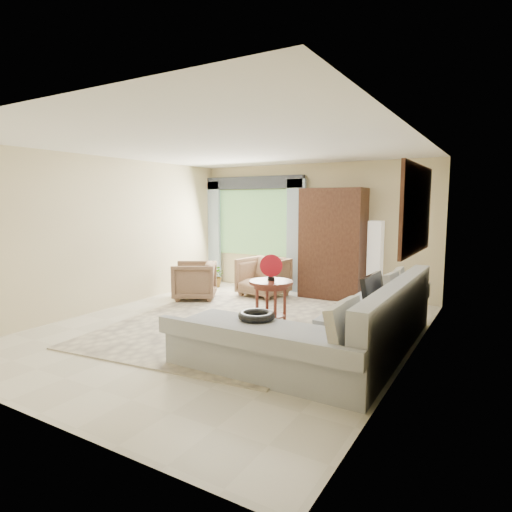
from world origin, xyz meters
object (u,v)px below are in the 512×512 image
Objects in this scene: coffee_table at (271,301)px; armchair_left at (194,281)px; tv_screen at (374,294)px; floor_lamp at (375,262)px; potted_plant at (216,276)px; sectional_sofa at (343,332)px; armoire at (333,244)px; armchair_right at (263,277)px.

coffee_table is 0.84× the size of armchair_left.
tv_screen is 0.49× the size of floor_lamp.
floor_lamp reaches higher than potted_plant.
coffee_table is 0.44× the size of floor_lamp.
armchair_left is 1.62× the size of potted_plant.
sectional_sofa is 7.15× the size of potted_plant.
coffee_table is 3.03m from potted_plant.
armchair_left is 2.73m from armoire.
armchair_right is at bearing 101.04° from armchair_left.
armchair_right is 0.40× the size of armoire.
armchair_left reaches higher than potted_plant.
tv_screen is 4.66m from potted_plant.
armoire is at bearing 113.06° from sectional_sofa.
potted_plant is (-3.77, 2.61, -0.04)m from sectional_sofa.
coffee_table is 2.28m from armoire.
sectional_sofa is 4.58m from potted_plant.
tv_screen is (0.27, 0.32, 0.44)m from sectional_sofa.
tv_screen is 0.35× the size of armoire.
armchair_right is at bearing -154.76° from armoire.
sectional_sofa is at bearing 36.32° from armchair_left.
tv_screen reaches higher than armchair_left.
armoire is at bearing 33.00° from armchair_right.
armchair_right is at bearing 143.32° from tv_screen.
floor_lamp is at bearing 85.97° from armchair_left.
tv_screen is 3.88m from armchair_left.
tv_screen is 0.94× the size of armchair_left.
armchair_left is (-3.70, 1.11, -0.36)m from tv_screen.
armchair_right is 1.74× the size of potted_plant.
floor_lamp is (3.00, 1.52, 0.39)m from armchair_left.
potted_plant is at bearing 176.12° from armchair_right.
tv_screen is 2.73m from floor_lamp.
potted_plant is (-4.04, 2.29, -0.48)m from tv_screen.
potted_plant is (-1.34, 0.28, -0.14)m from armchair_right.
tv_screen is at bearing -29.53° from potted_plant.
sectional_sofa is 4.12× the size of armchair_right.
floor_lamp is at bearing 104.87° from tv_screen.
armchair_left is 1.34m from armchair_right.
armchair_left is at bearing -73.80° from potted_plant.
floor_lamp is (3.34, 0.35, 0.51)m from potted_plant.
tv_screen is at bearing -13.90° from coffee_table.
armoire is (1.20, 0.57, 0.67)m from armchair_right.
floor_lamp is at bearing 25.13° from armchair_right.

